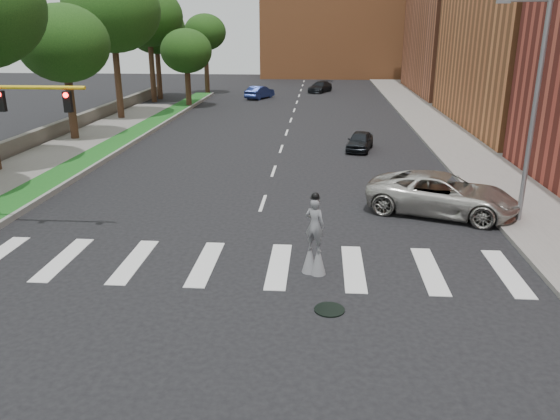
% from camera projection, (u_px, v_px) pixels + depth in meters
% --- Properties ---
extents(ground_plane, '(160.00, 160.00, 0.00)m').
position_uv_depth(ground_plane, '(238.00, 277.00, 18.05)').
color(ground_plane, black).
rests_on(ground_plane, ground).
extents(grass_median, '(2.00, 60.00, 0.25)m').
position_uv_depth(grass_median, '(116.00, 144.00, 37.71)').
color(grass_median, '#17511B').
rests_on(grass_median, ground).
extents(median_curb, '(0.20, 60.00, 0.28)m').
position_uv_depth(median_curb, '(130.00, 145.00, 37.64)').
color(median_curb, gray).
rests_on(median_curb, ground).
extents(sidewalk_right, '(5.00, 90.00, 0.18)m').
position_uv_depth(sidewalk_right, '(452.00, 136.00, 40.77)').
color(sidewalk_right, slate).
rests_on(sidewalk_right, ground).
extents(stone_wall, '(0.50, 56.00, 1.10)m').
position_uv_depth(stone_wall, '(51.00, 132.00, 39.85)').
color(stone_wall, '#5A554D').
rests_on(stone_wall, ground).
extents(manhole, '(0.90, 0.90, 0.04)m').
position_uv_depth(manhole, '(329.00, 310.00, 15.95)').
color(manhole, black).
rests_on(manhole, ground).
extents(building_far, '(16.00, 22.00, 20.00)m').
position_uv_depth(building_far, '(488.00, 7.00, 64.34)').
color(building_far, '#A45A3C').
rests_on(building_far, ground).
extents(building_backdrop, '(26.00, 14.00, 18.00)m').
position_uv_depth(building_backdrop, '(344.00, 19.00, 88.46)').
color(building_backdrop, '#BB6B3B').
rests_on(building_backdrop, ground).
extents(streetlight, '(2.05, 0.20, 9.00)m').
position_uv_depth(streetlight, '(532.00, 106.00, 21.39)').
color(streetlight, slate).
rests_on(streetlight, ground).
extents(stilt_performer, '(0.81, 0.68, 2.83)m').
position_uv_depth(stilt_performer, '(314.00, 241.00, 18.01)').
color(stilt_performer, '#372216').
rests_on(stilt_performer, ground).
extents(suv_crossing, '(7.07, 4.97, 1.79)m').
position_uv_depth(suv_crossing, '(442.00, 194.00, 23.91)').
color(suv_crossing, '#B8B5AD').
rests_on(suv_crossing, ground).
extents(car_near, '(2.23, 3.91, 1.25)m').
position_uv_depth(car_near, '(360.00, 141.00, 36.35)').
color(car_near, black).
rests_on(car_near, ground).
extents(car_mid, '(3.18, 4.64, 1.45)m').
position_uv_depth(car_mid, '(260.00, 92.00, 62.35)').
color(car_mid, navy).
rests_on(car_mid, ground).
extents(car_far, '(3.48, 4.90, 1.32)m').
position_uv_depth(car_far, '(320.00, 87.00, 68.49)').
color(car_far, black).
rests_on(car_far, ground).
extents(tree_3, '(6.24, 6.24, 9.42)m').
position_uv_depth(tree_3, '(64.00, 44.00, 37.55)').
color(tree_3, '#372216').
rests_on(tree_3, ground).
extents(tree_4, '(8.13, 8.13, 12.59)m').
position_uv_depth(tree_4, '(112.00, 11.00, 45.66)').
color(tree_4, '#372216').
rests_on(tree_4, ground).
extents(tree_5, '(7.20, 7.20, 11.91)m').
position_uv_depth(tree_5, '(148.00, 17.00, 57.06)').
color(tree_5, '#372216').
rests_on(tree_5, ground).
extents(tree_6, '(5.08, 5.08, 7.73)m').
position_uv_depth(tree_6, '(186.00, 51.00, 54.05)').
color(tree_6, '#372216').
rests_on(tree_6, ground).
extents(tree_7, '(4.97, 4.97, 9.35)m').
position_uv_depth(tree_7, '(205.00, 33.00, 64.41)').
color(tree_7, '#372216').
rests_on(tree_7, ground).
extents(tree_8, '(6.43, 6.43, 10.40)m').
position_uv_depth(tree_8, '(156.00, 29.00, 59.97)').
color(tree_8, '#372216').
rests_on(tree_8, ground).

